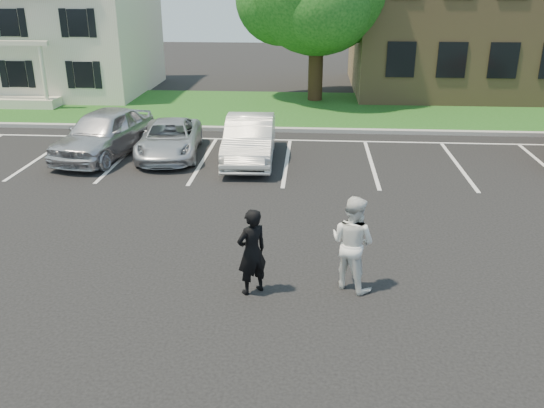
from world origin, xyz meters
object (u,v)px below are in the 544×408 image
(man_white_shirt, at_px, (352,243))
(car_white_sedan, at_px, (250,139))
(house, at_px, (47,16))
(car_silver_west, at_px, (104,133))
(car_silver_minivan, at_px, (169,139))
(man_black_suit, at_px, (252,252))

(man_white_shirt, distance_m, car_white_sedan, 8.72)
(house, relative_size, car_silver_west, 2.19)
(car_silver_west, relative_size, car_silver_minivan, 1.11)
(man_white_shirt, xyz_separation_m, car_silver_minivan, (-5.67, 8.61, -0.37))
(man_black_suit, bearing_deg, car_white_sedan, -121.74)
(car_white_sedan, bearing_deg, man_white_shirt, -72.83)
(car_silver_west, xyz_separation_m, car_silver_minivan, (2.20, 0.18, -0.21))
(house, distance_m, car_silver_minivan, 14.97)
(man_black_suit, height_order, car_silver_minivan, man_black_suit)
(car_silver_west, bearing_deg, man_white_shirt, -36.07)
(car_silver_minivan, bearing_deg, man_black_suit, -73.63)
(man_white_shirt, xyz_separation_m, car_silver_west, (-7.87, 8.43, -0.15))
(house, distance_m, car_white_sedan, 17.03)
(car_silver_west, relative_size, car_white_sedan, 1.06)
(car_silver_minivan, xyz_separation_m, car_white_sedan, (2.79, -0.39, 0.15))
(house, height_order, car_silver_west, house)
(house, bearing_deg, man_white_shirt, -53.99)
(house, xyz_separation_m, man_white_shirt, (14.64, -20.15, -2.87))
(man_white_shirt, bearing_deg, man_black_suit, 46.64)
(man_black_suit, relative_size, car_silver_west, 0.37)
(man_white_shirt, xyz_separation_m, car_white_sedan, (-2.88, 8.23, -0.22))
(house, xyz_separation_m, car_silver_minivan, (8.97, -11.54, -3.24))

